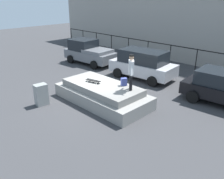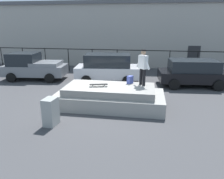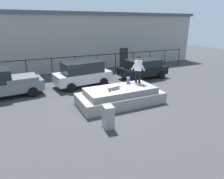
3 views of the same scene
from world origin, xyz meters
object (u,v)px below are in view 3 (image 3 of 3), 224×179
at_px(skateboard, 114,88).
at_px(car_silver_hatchback_mid, 83,73).
at_px(skateboarder, 138,68).
at_px(utility_box, 108,117).
at_px(backpack, 128,80).
at_px(car_grey_pickup_near, 6,83).
at_px(car_black_hatchback_far, 143,68).

distance_m(skateboard, car_silver_hatchback_mid, 4.60).
distance_m(skateboarder, utility_box, 4.62).
bearing_deg(skateboarder, car_silver_hatchback_mid, 121.19).
relative_size(skateboarder, backpack, 4.48).
bearing_deg(utility_box, skateboard, 63.33).
relative_size(car_silver_hatchback_mid, utility_box, 4.06).
xyz_separation_m(skateboard, car_silver_hatchback_mid, (-0.42, 4.58, -0.11)).
bearing_deg(car_grey_pickup_near, skateboard, -37.82).
height_order(car_black_hatchback_far, utility_box, car_black_hatchback_far).
height_order(skateboard, backpack, backpack).
bearing_deg(car_grey_pickup_near, backpack, -27.02).
height_order(skateboarder, backpack, skateboarder).
bearing_deg(car_grey_pickup_near, utility_box, -57.15).
height_order(backpack, car_black_hatchback_far, car_black_hatchback_far).
height_order(skateboarder, car_black_hatchback_far, skateboarder).
height_order(car_silver_hatchback_mid, car_black_hatchback_far, car_silver_hatchback_mid).
bearing_deg(utility_box, car_black_hatchback_far, 51.84).
distance_m(car_grey_pickup_near, car_silver_hatchback_mid, 5.25).
bearing_deg(skateboarder, utility_box, -140.04).
distance_m(car_silver_hatchback_mid, utility_box, 6.88).
height_order(skateboard, utility_box, skateboard).
bearing_deg(skateboard, skateboarder, 17.37).
bearing_deg(car_black_hatchback_far, skateboarder, -128.14).
bearing_deg(backpack, car_silver_hatchback_mid, -123.63).
bearing_deg(skateboard, car_silver_hatchback_mid, 95.22).
relative_size(skateboarder, car_black_hatchback_far, 0.39).
relative_size(backpack, car_black_hatchback_far, 0.09).
xyz_separation_m(skateboard, car_black_hatchback_far, (4.99, 4.45, -0.20)).
bearing_deg(car_grey_pickup_near, car_black_hatchback_far, 0.30).
distance_m(car_silver_hatchback_mid, car_black_hatchback_far, 5.41).
bearing_deg(backpack, utility_box, -11.83).
bearing_deg(backpack, skateboard, -28.99).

